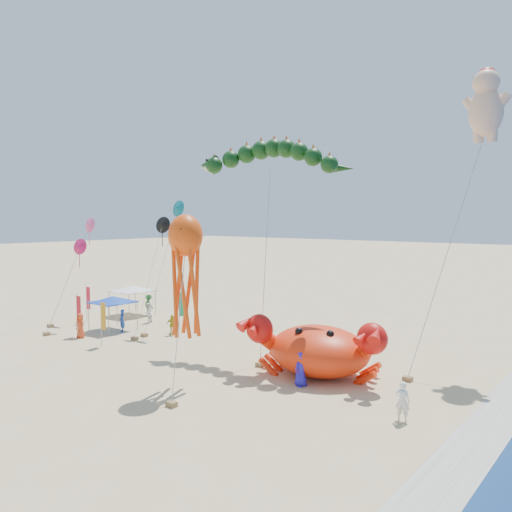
{
  "coord_description": "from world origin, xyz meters",
  "views": [
    {
      "loc": [
        17.2,
        -21.76,
        8.81
      ],
      "look_at": [
        -2.0,
        2.0,
        6.5
      ],
      "focal_mm": 35.0,
      "sensor_mm": 36.0,
      "label": 1
    }
  ],
  "objects_px": {
    "cherub_kite": "(486,104)",
    "canopy_blue": "(113,299)",
    "canopy_white": "(132,288)",
    "dragon_kite": "(268,162)",
    "octopus_kite": "(186,266)",
    "crab_inflatable": "(318,349)"
  },
  "relations": [
    {
      "from": "canopy_white",
      "to": "octopus_kite",
      "type": "bearing_deg",
      "value": -29.48
    },
    {
      "from": "cherub_kite",
      "to": "octopus_kite",
      "type": "bearing_deg",
      "value": -125.82
    },
    {
      "from": "canopy_blue",
      "to": "canopy_white",
      "type": "relative_size",
      "value": 0.91
    },
    {
      "from": "crab_inflatable",
      "to": "octopus_kite",
      "type": "bearing_deg",
      "value": -127.18
    },
    {
      "from": "canopy_white",
      "to": "dragon_kite",
      "type": "bearing_deg",
      "value": -7.0
    },
    {
      "from": "cherub_kite",
      "to": "canopy_blue",
      "type": "relative_size",
      "value": 5.59
    },
    {
      "from": "crab_inflatable",
      "to": "canopy_white",
      "type": "distance_m",
      "value": 22.97
    },
    {
      "from": "octopus_kite",
      "to": "canopy_white",
      "type": "relative_size",
      "value": 2.59
    },
    {
      "from": "crab_inflatable",
      "to": "cherub_kite",
      "type": "xyz_separation_m",
      "value": [
        6.14,
        8.79,
        14.12
      ]
    },
    {
      "from": "dragon_kite",
      "to": "canopy_white",
      "type": "relative_size",
      "value": 3.9
    },
    {
      "from": "dragon_kite",
      "to": "octopus_kite",
      "type": "distance_m",
      "value": 10.18
    },
    {
      "from": "cherub_kite",
      "to": "octopus_kite",
      "type": "relative_size",
      "value": 1.97
    },
    {
      "from": "canopy_blue",
      "to": "crab_inflatable",
      "type": "bearing_deg",
      "value": 1.14
    },
    {
      "from": "canopy_blue",
      "to": "canopy_white",
      "type": "xyz_separation_m",
      "value": [
        -3.89,
        4.79,
        0.0
      ]
    },
    {
      "from": "dragon_kite",
      "to": "cherub_kite",
      "type": "xyz_separation_m",
      "value": [
        11.42,
        6.49,
        3.22
      ]
    },
    {
      "from": "crab_inflatable",
      "to": "octopus_kite",
      "type": "distance_m",
      "value": 8.75
    },
    {
      "from": "crab_inflatable",
      "to": "canopy_white",
      "type": "height_order",
      "value": "crab_inflatable"
    },
    {
      "from": "dragon_kite",
      "to": "canopy_white",
      "type": "bearing_deg",
      "value": 173.0
    },
    {
      "from": "crab_inflatable",
      "to": "canopy_blue",
      "type": "xyz_separation_m",
      "value": [
        -18.63,
        -0.37,
        0.92
      ]
    },
    {
      "from": "canopy_blue",
      "to": "canopy_white",
      "type": "height_order",
      "value": "same"
    },
    {
      "from": "crab_inflatable",
      "to": "cherub_kite",
      "type": "relative_size",
      "value": 0.44
    },
    {
      "from": "crab_inflatable",
      "to": "dragon_kite",
      "type": "relative_size",
      "value": 0.58
    }
  ]
}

